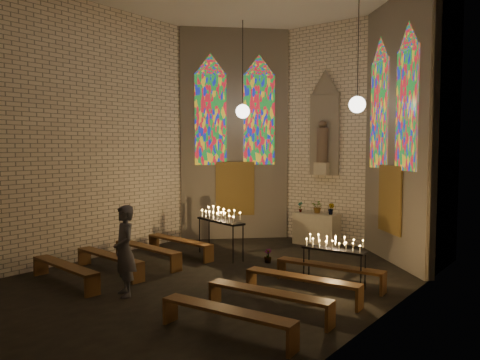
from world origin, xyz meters
name	(u,v)px	position (x,y,z in m)	size (l,w,h in m)	color
floor	(198,284)	(0.00, 0.00, 0.00)	(12.00, 12.00, 0.00)	black
room	(281,124)	(0.00, 3.37, 3.72)	(8.22, 12.43, 7.00)	#F0E0C9
altar	(316,229)	(0.00, 5.45, 0.50)	(1.40, 0.60, 1.00)	beige
flower_vase_left	(300,207)	(-0.55, 5.38, 1.17)	(0.18, 0.12, 0.34)	#4C723F
flower_vase_center	(318,207)	(0.00, 5.53, 1.20)	(0.36, 0.31, 0.40)	#4C723F
flower_vase_right	(331,209)	(0.50, 5.47, 1.18)	(0.20, 0.16, 0.37)	#4C723F
aisle_flower_pot	(268,256)	(0.11, 2.59, 0.18)	(0.21, 0.21, 0.37)	#4C723F
votive_stand_left	(220,217)	(-1.34, 2.34, 1.12)	(1.82, 0.87, 1.30)	black
votive_stand_right	(334,246)	(2.46, 1.75, 0.90)	(1.44, 0.43, 1.05)	black
pew_left_0	(180,242)	(-2.35, 1.74, 0.38)	(2.48, 0.56, 0.47)	#4F3116
pew_right_0	(329,268)	(2.35, 1.74, 0.38)	(2.48, 0.56, 0.47)	#4F3116
pew_left_1	(147,249)	(-2.35, 0.54, 0.38)	(2.48, 0.56, 0.47)	#4F3116
pew_right_1	(302,281)	(2.35, 0.54, 0.38)	(2.48, 0.56, 0.47)	#4F3116
pew_left_2	(109,258)	(-2.35, -0.66, 0.38)	(2.48, 0.56, 0.47)	#4F3116
pew_right_2	(268,295)	(2.35, -0.66, 0.38)	(2.48, 0.56, 0.47)	#4F3116
pew_left_3	(65,268)	(-2.35, -1.86, 0.38)	(2.48, 0.56, 0.47)	#4F3116
pew_right_3	(226,314)	(2.35, -1.86, 0.38)	(2.48, 0.56, 0.47)	#4F3116
visitor	(125,251)	(-0.67, -1.51, 0.94)	(0.69, 0.45, 1.89)	#46454F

